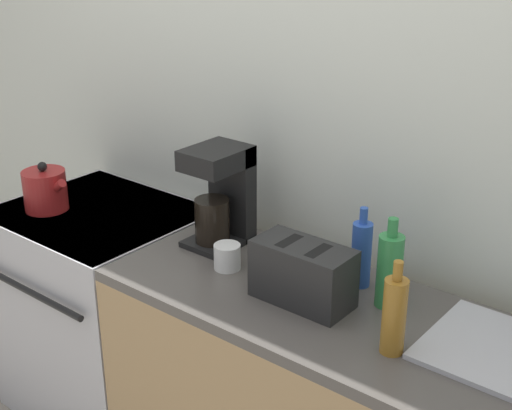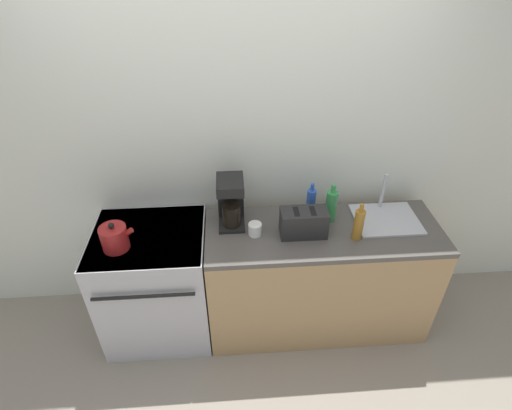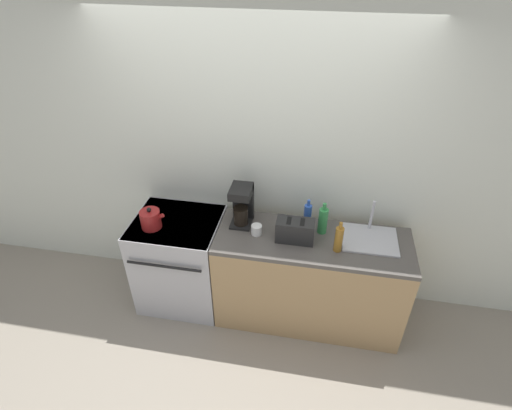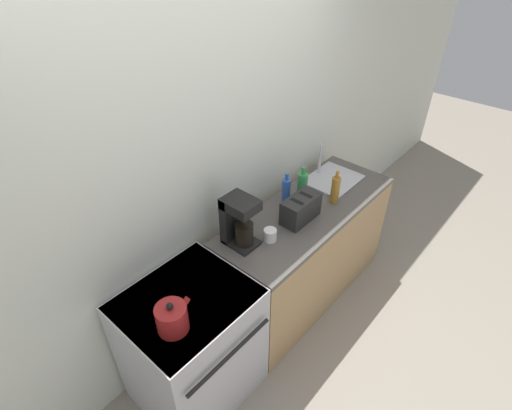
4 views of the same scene
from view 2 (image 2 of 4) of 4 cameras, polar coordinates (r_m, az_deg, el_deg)
ground_plane at (r=3.09m, az=-1.69°, el=-20.55°), size 12.00×12.00×0.00m
wall_back at (r=2.73m, az=-2.87°, el=7.90°), size 8.00×0.05×2.60m
stove at (r=2.99m, az=-14.04°, el=-10.65°), size 0.74×0.68×0.89m
counter_block at (r=2.99m, az=8.87°, el=-10.18°), size 1.58×0.59×0.89m
kettle at (r=2.61m, az=-19.55°, el=-4.43°), size 0.21×0.17×0.19m
toaster at (r=2.58m, az=6.81°, el=-2.51°), size 0.30×0.15×0.18m
coffee_maker at (r=2.62m, az=-3.64°, el=0.79°), size 0.17×0.22×0.35m
sink_tray at (r=2.87m, az=18.05°, el=-1.71°), size 0.43×0.36×0.28m
bottle_amber at (r=2.60m, az=14.44°, el=-2.69°), size 0.06×0.06×0.27m
bottle_green at (r=2.72m, az=10.68°, el=-0.06°), size 0.08×0.08×0.28m
bottle_blue at (r=2.74m, az=7.84°, el=0.35°), size 0.06×0.06×0.26m
cup_white at (r=2.59m, az=-0.14°, el=-3.47°), size 0.09×0.09×0.08m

